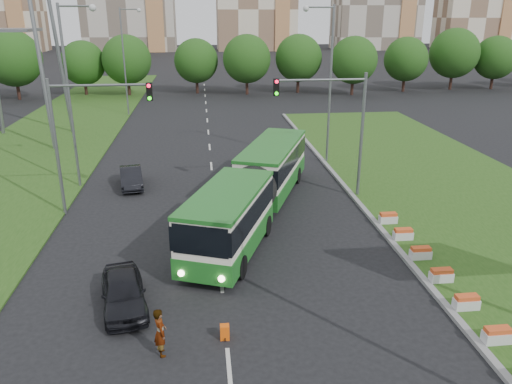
{
  "coord_description": "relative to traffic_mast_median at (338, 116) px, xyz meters",
  "views": [
    {
      "loc": [
        -3.61,
        -19.93,
        11.37
      ],
      "look_at": [
        -0.94,
        4.37,
        2.6
      ],
      "focal_mm": 35.0,
      "sensor_mm": 36.0,
      "label": 1
    }
  ],
  "objects": [
    {
      "name": "ground",
      "position": [
        -4.78,
        -10.0,
        -5.35
      ],
      "size": [
        360.0,
        360.0,
        0.0
      ],
      "primitive_type": "plane",
      "color": "black",
      "rests_on": "ground"
    },
    {
      "name": "grass_median",
      "position": [
        8.22,
        -2.0,
        -5.27
      ],
      "size": [
        14.0,
        60.0,
        0.15
      ],
      "primitive_type": "cube",
      "color": "#234A15",
      "rests_on": "ground"
    },
    {
      "name": "median_kerb",
      "position": [
        1.27,
        -2.0,
        -5.26
      ],
      "size": [
        0.3,
        60.0,
        0.18
      ],
      "primitive_type": "cube",
      "color": "gray",
      "rests_on": "ground"
    },
    {
      "name": "left_verge",
      "position": [
        -22.78,
        15.0,
        -5.3
      ],
      "size": [
        12.0,
        110.0,
        0.1
      ],
      "primitive_type": "cube",
      "color": "#234A15",
      "rests_on": "ground"
    },
    {
      "name": "lane_markings",
      "position": [
        -7.78,
        10.0,
        -5.35
      ],
      "size": [
        0.2,
        100.0,
        0.01
      ],
      "primitive_type": null,
      "color": "beige",
      "rests_on": "ground"
    },
    {
      "name": "flower_planters",
      "position": [
        1.92,
        -11.4,
        -4.9
      ],
      "size": [
        1.1,
        13.7,
        0.6
      ],
      "primitive_type": null,
      "color": "silver",
      "rests_on": "grass_median"
    },
    {
      "name": "traffic_mast_median",
      "position": [
        0.0,
        0.0,
        0.0
      ],
      "size": [
        5.76,
        0.32,
        8.0
      ],
      "color": "slate",
      "rests_on": "ground"
    },
    {
      "name": "traffic_mast_left",
      "position": [
        -15.16,
        -1.0,
        0.0
      ],
      "size": [
        5.76,
        0.32,
        8.0
      ],
      "color": "slate",
      "rests_on": "ground"
    },
    {
      "name": "street_lamps",
      "position": [
        -7.78,
        0.0,
        0.65
      ],
      "size": [
        36.0,
        60.0,
        12.0
      ],
      "primitive_type": null,
      "color": "slate",
      "rests_on": "ground"
    },
    {
      "name": "tree_line",
      "position": [
        5.22,
        45.0,
        -0.85
      ],
      "size": [
        120.0,
        8.0,
        9.0
      ],
      "primitive_type": null,
      "color": "#1B4A13",
      "rests_on": "ground"
    },
    {
      "name": "articulated_bus",
      "position": [
        -5.72,
        -2.58,
        -3.55
      ],
      "size": [
        2.78,
        17.84,
        2.94
      ],
      "rotation": [
        0.0,
        0.0,
        -0.37
      ],
      "color": "white",
      "rests_on": "ground"
    },
    {
      "name": "car_left_near",
      "position": [
        -11.81,
        -11.77,
        -4.63
      ],
      "size": [
        2.54,
        4.51,
        1.45
      ],
      "primitive_type": "imported",
      "rotation": [
        0.0,
        0.0,
        0.2
      ],
      "color": "black",
      "rests_on": "ground"
    },
    {
      "name": "car_left_far",
      "position": [
        -13.4,
        3.63,
        -4.67
      ],
      "size": [
        2.09,
        4.29,
        1.35
      ],
      "primitive_type": "imported",
      "rotation": [
        0.0,
        0.0,
        0.17
      ],
      "color": "black",
      "rests_on": "ground"
    },
    {
      "name": "pedestrian",
      "position": [
        -10.1,
        -14.97,
        -4.44
      ],
      "size": [
        0.61,
        0.76,
        1.83
      ],
      "primitive_type": "imported",
      "rotation": [
        0.0,
        0.0,
        1.85
      ],
      "color": "gray",
      "rests_on": "ground"
    },
    {
      "name": "shopping_trolley",
      "position": [
        -7.83,
        -14.33,
        -5.06
      ],
      "size": [
        0.34,
        0.36,
        0.58
      ],
      "rotation": [
        0.0,
        0.0,
        -0.02
      ],
      "color": "#F1580C",
      "rests_on": "ground"
    }
  ]
}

